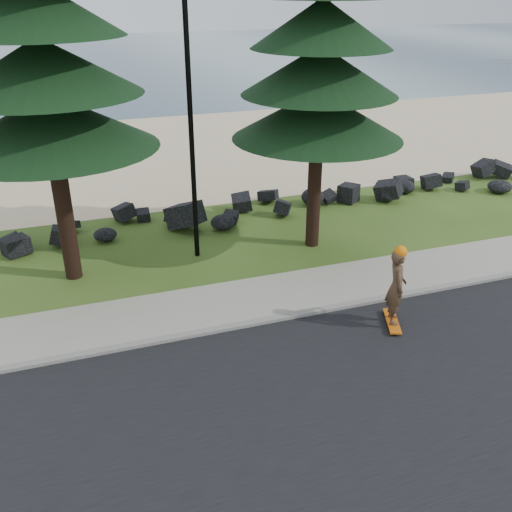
{
  "coord_description": "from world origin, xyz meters",
  "views": [
    {
      "loc": [
        -3.27,
        -11.64,
        7.34
      ],
      "look_at": [
        0.73,
        0.0,
        1.33
      ],
      "focal_mm": 40.0,
      "sensor_mm": 36.0,
      "label": 1
    }
  ],
  "objects": [
    {
      "name": "ground",
      "position": [
        0.0,
        0.0,
        0.0
      ],
      "size": [
        160.0,
        160.0,
        0.0
      ],
      "primitive_type": "plane",
      "color": "#324E18",
      "rests_on": "ground"
    },
    {
      "name": "road",
      "position": [
        0.0,
        -4.5,
        0.01
      ],
      "size": [
        160.0,
        7.0,
        0.02
      ],
      "primitive_type": "cube",
      "color": "black",
      "rests_on": "ground"
    },
    {
      "name": "kerb",
      "position": [
        0.0,
        -0.9,
        0.05
      ],
      "size": [
        160.0,
        0.2,
        0.1
      ],
      "primitive_type": "cube",
      "color": "gray",
      "rests_on": "ground"
    },
    {
      "name": "sidewalk",
      "position": [
        0.0,
        0.2,
        0.04
      ],
      "size": [
        160.0,
        2.0,
        0.08
      ],
      "primitive_type": "cube",
      "color": "gray",
      "rests_on": "ground"
    },
    {
      "name": "beach_sand",
      "position": [
        0.0,
        14.5,
        0.01
      ],
      "size": [
        160.0,
        15.0,
        0.01
      ],
      "primitive_type": "cube",
      "color": "beige",
      "rests_on": "ground"
    },
    {
      "name": "ocean",
      "position": [
        0.0,
        51.0,
        0.0
      ],
      "size": [
        160.0,
        58.0,
        0.01
      ],
      "primitive_type": "cube",
      "color": "#304B5C",
      "rests_on": "ground"
    },
    {
      "name": "seawall_boulders",
      "position": [
        0.0,
        5.6,
        0.0
      ],
      "size": [
        60.0,
        2.4,
        1.1
      ],
      "primitive_type": null,
      "color": "black",
      "rests_on": "ground"
    },
    {
      "name": "lamp_post",
      "position": [
        0.0,
        3.2,
        4.13
      ],
      "size": [
        0.25,
        0.14,
        8.14
      ],
      "color": "black",
      "rests_on": "ground"
    },
    {
      "name": "skateboarder",
      "position": [
        3.44,
        -1.96,
        1.02
      ],
      "size": [
        0.65,
        1.11,
        2.03
      ],
      "rotation": [
        0.0,
        0.0,
        1.2
      ],
      "color": "#CC590C",
      "rests_on": "ground"
    }
  ]
}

